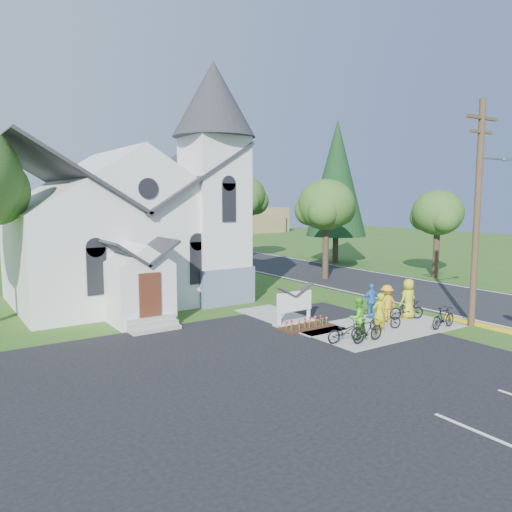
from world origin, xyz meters
TOP-DOWN VIEW (x-y plane):
  - ground at (0.00, 0.00)m, footprint 120.00×120.00m
  - parking_lot at (-7.00, -2.00)m, footprint 20.00×16.00m
  - road at (10.00, 15.00)m, footprint 8.00×90.00m
  - sidewalk at (1.50, 0.50)m, footprint 7.00×4.00m
  - church at (-5.48, 12.48)m, footprint 12.35×12.00m
  - church_sign at (-1.20, 3.20)m, footprint 2.20×0.40m
  - flower_bed at (-1.20, 2.30)m, footprint 2.60×1.10m
  - utility_pole at (5.36, -1.50)m, footprint 3.45×0.28m
  - tree_road_near at (8.50, 12.00)m, footprint 4.00×4.00m
  - tree_road_mid at (9.00, 24.00)m, footprint 4.40×4.40m
  - tree_road_far at (15.50, 8.00)m, footprint 3.60×3.60m
  - conifer at (15.00, 18.00)m, footprint 5.20×5.20m
  - distant_hills at (3.36, 56.33)m, footprint 61.00×10.00m
  - cyclist_0 at (0.57, -0.31)m, footprint 0.71×0.53m
  - bike_0 at (-1.39, -0.35)m, footprint 1.74×0.82m
  - cyclist_1 at (-0.57, -0.16)m, footprint 0.83×0.65m
  - bike_1 at (-0.67, -0.84)m, footprint 1.63×0.48m
  - cyclist_2 at (2.41, 1.86)m, footprint 1.06×0.68m
  - bike_2 at (1.40, 0.11)m, footprint 1.63×0.95m
  - cyclist_3 at (2.66, 1.15)m, footprint 1.13×0.70m
  - bike_3 at (3.65, -1.20)m, footprint 1.63×0.53m
  - cyclist_4 at (3.83, 0.87)m, footprint 0.95×0.64m
  - bike_4 at (3.63, 0.79)m, footprint 1.83×1.17m

SIDE VIEW (x-z plane):
  - ground at x=0.00m, z-range 0.00..0.00m
  - parking_lot at x=-7.00m, z-range 0.00..0.02m
  - road at x=10.00m, z-range 0.00..0.02m
  - sidewalk at x=1.50m, z-range 0.00..0.05m
  - flower_bed at x=-1.20m, z-range 0.00..0.07m
  - bike_2 at x=1.40m, z-range 0.05..0.86m
  - bike_0 at x=-1.39m, z-range 0.05..0.93m
  - bike_4 at x=3.63m, z-range 0.05..0.96m
  - bike_3 at x=3.65m, z-range 0.05..1.02m
  - bike_1 at x=-0.67m, z-range 0.05..1.02m
  - cyclist_2 at x=2.41m, z-range 0.05..1.72m
  - cyclist_3 at x=2.66m, z-range 0.05..1.73m
  - cyclist_1 at x=-0.57m, z-range 0.05..1.73m
  - cyclist_0 at x=0.57m, z-range 0.05..1.82m
  - cyclist_4 at x=3.83m, z-range 0.05..1.94m
  - church_sign at x=-1.20m, z-range 0.18..1.88m
  - distant_hills at x=3.36m, z-range -0.63..4.97m
  - tree_road_far at x=15.50m, z-range 1.48..7.78m
  - tree_road_near at x=8.50m, z-range 1.68..8.73m
  - church at x=-5.48m, z-range -1.25..11.75m
  - utility_pole at x=5.36m, z-range 0.40..10.40m
  - tree_road_mid at x=9.00m, z-range 1.88..9.68m
  - conifer at x=15.00m, z-range 1.19..13.59m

